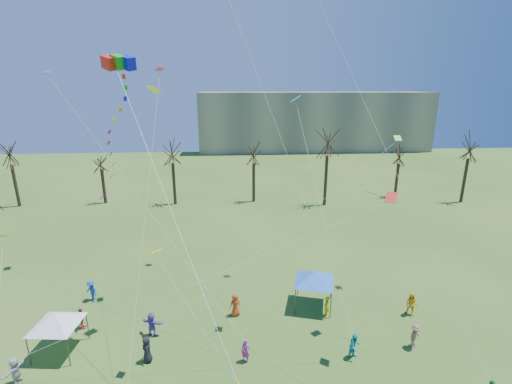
{
  "coord_description": "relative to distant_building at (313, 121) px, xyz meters",
  "views": [
    {
      "loc": [
        -0.34,
        -13.21,
        16.43
      ],
      "look_at": [
        0.99,
        5.0,
        11.0
      ],
      "focal_mm": 25.0,
      "sensor_mm": 36.0,
      "label": 1
    }
  ],
  "objects": [
    {
      "name": "distant_building",
      "position": [
        0.0,
        0.0,
        0.0
      ],
      "size": [
        60.0,
        14.0,
        15.0
      ],
      "primitive_type": "cube",
      "color": "gray",
      "rests_on": "ground"
    },
    {
      "name": "bare_tree_row",
      "position": [
        -17.25,
        -45.79,
        -0.54
      ],
      "size": [
        69.63,
        8.6,
        11.27
      ],
      "color": "black",
      "rests_on": "ground"
    },
    {
      "name": "big_box_kite",
      "position": [
        -29.18,
        -72.72,
        5.73
      ],
      "size": [
        5.35,
        8.27,
        22.6
      ],
      "color": "red",
      "rests_on": "ground"
    },
    {
      "name": "canopy_tent_white",
      "position": [
        -33.48,
        -75.2,
        -5.1
      ],
      "size": [
        3.76,
        3.76,
        2.83
      ],
      "color": "#3F3F44",
      "rests_on": "ground"
    },
    {
      "name": "canopy_tent_blue",
      "position": [
        -16.14,
        -71.47,
        -4.95
      ],
      "size": [
        3.87,
        3.87,
        3.01
      ],
      "color": "#3F3F44",
      "rests_on": "ground"
    },
    {
      "name": "festival_crowd",
      "position": [
        -22.49,
        -76.53,
        -6.63
      ],
      "size": [
        26.87,
        13.07,
        1.83
      ],
      "color": "red",
      "rests_on": "ground"
    },
    {
      "name": "small_kites_aloft",
      "position": [
        -22.3,
        -71.34,
        5.65
      ],
      "size": [
        29.13,
        17.11,
        32.51
      ],
      "color": "orange",
      "rests_on": "ground"
    }
  ]
}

